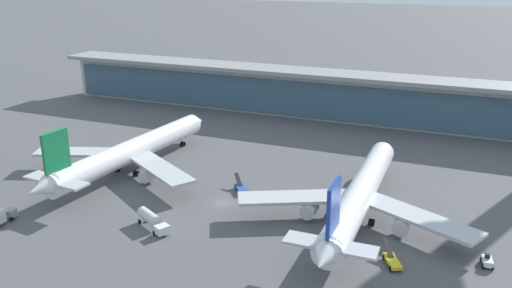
# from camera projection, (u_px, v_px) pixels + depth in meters

# --- Properties ---
(ground_plane) EXTENTS (1200.00, 1200.00, 0.00)m
(ground_plane) POSITION_uv_depth(u_px,v_px,m) (223.00, 203.00, 109.80)
(ground_plane) COLOR #515154
(airliner_left_stand) EXTENTS (45.27, 59.13, 15.74)m
(airliner_left_stand) POSITION_uv_depth(u_px,v_px,m) (129.00, 152.00, 124.72)
(airliner_left_stand) COLOR white
(airliner_left_stand) RESTS_ON ground
(airliner_centre_stand) EXTENTS (45.47, 58.96, 15.74)m
(airliner_centre_stand) POSITION_uv_depth(u_px,v_px,m) (359.00, 196.00, 101.18)
(airliner_centre_stand) COLOR white
(airliner_centre_stand) RESTS_ON ground
(service_truck_under_wing_yellow) EXTENTS (4.35, 6.66, 2.70)m
(service_truck_under_wing_yellow) POSITION_uv_depth(u_px,v_px,m) (392.00, 260.00, 87.00)
(service_truck_under_wing_yellow) COLOR yellow
(service_truck_under_wing_yellow) RESTS_ON ground
(service_truck_mid_apron_white) EXTENTS (2.15, 3.10, 2.05)m
(service_truck_mid_apron_white) POSITION_uv_depth(u_px,v_px,m) (487.00, 261.00, 86.59)
(service_truck_mid_apron_white) COLOR silver
(service_truck_mid_apron_white) RESTS_ON ground
(service_truck_by_tail_blue) EXTENTS (5.27, 6.18, 2.70)m
(service_truck_by_tail_blue) POSITION_uv_depth(u_px,v_px,m) (241.00, 188.00, 115.20)
(service_truck_by_tail_blue) COLOR #234C9E
(service_truck_by_tail_blue) RESTS_ON ground
(service_truck_on_taxiway_grey) EXTENTS (3.04, 2.04, 2.05)m
(service_truck_on_taxiway_grey) POSITION_uv_depth(u_px,v_px,m) (52.00, 178.00, 120.06)
(service_truck_on_taxiway_grey) COLOR gray
(service_truck_on_taxiway_grey) RESTS_ON ground
(service_truck_at_far_stand_white) EXTENTS (8.62, 6.10, 2.95)m
(service_truck_at_far_stand_white) POSITION_uv_depth(u_px,v_px,m) (152.00, 220.00, 98.83)
(service_truck_at_far_stand_white) COLOR silver
(service_truck_at_far_stand_white) RESTS_ON ground
(terminal_building) EXTENTS (183.60, 12.80, 15.20)m
(terminal_building) POSITION_uv_depth(u_px,v_px,m) (319.00, 93.00, 168.29)
(terminal_building) COLOR beige
(terminal_building) RESTS_ON ground
(safety_cone_alpha) EXTENTS (0.62, 0.62, 0.70)m
(safety_cone_alpha) POSITION_uv_depth(u_px,v_px,m) (56.00, 194.00, 113.27)
(safety_cone_alpha) COLOR orange
(safety_cone_alpha) RESTS_ON ground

